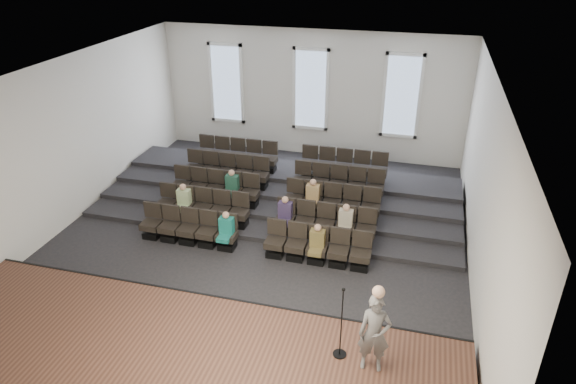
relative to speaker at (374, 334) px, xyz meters
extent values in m
plane|color=black|center=(-3.88, 4.58, -1.35)|extent=(14.00, 14.00, 0.00)
cube|color=white|center=(-3.88, 4.58, 3.66)|extent=(12.00, 14.00, 0.02)
cube|color=silver|center=(-3.88, 11.60, 1.15)|extent=(12.00, 0.04, 5.00)
cube|color=silver|center=(-3.88, -2.44, 1.15)|extent=(12.00, 0.04, 5.00)
cube|color=silver|center=(-9.90, 4.58, 1.15)|extent=(0.04, 14.00, 5.00)
cube|color=silver|center=(2.14, 4.58, 1.15)|extent=(0.04, 14.00, 5.00)
cube|color=#503122|center=(-3.88, -0.52, -1.10)|extent=(11.80, 3.60, 0.50)
cube|color=black|center=(-3.88, 1.25, -1.10)|extent=(11.80, 0.06, 0.52)
cube|color=black|center=(-3.88, 6.90, -1.28)|extent=(11.80, 4.80, 0.15)
cube|color=black|center=(-3.88, 7.43, -1.20)|extent=(11.80, 3.75, 0.30)
cube|color=black|center=(-3.88, 7.95, -1.13)|extent=(11.80, 2.70, 0.45)
cube|color=black|center=(-3.88, 8.48, -1.05)|extent=(11.80, 1.65, 0.60)
cube|color=black|center=(-7.00, 3.98, -1.25)|extent=(0.47, 0.43, 0.20)
cube|color=black|center=(-7.00, 3.98, -0.94)|extent=(0.55, 0.50, 0.19)
cube|color=black|center=(-7.00, 4.19, -0.53)|extent=(0.55, 0.08, 0.50)
cube|color=black|center=(-6.40, 3.98, -1.25)|extent=(0.47, 0.43, 0.20)
cube|color=black|center=(-6.40, 3.98, -0.94)|extent=(0.55, 0.50, 0.19)
cube|color=black|center=(-6.40, 4.19, -0.53)|extent=(0.55, 0.08, 0.50)
cube|color=black|center=(-5.80, 3.98, -1.25)|extent=(0.47, 0.43, 0.20)
cube|color=black|center=(-5.80, 3.98, -0.94)|extent=(0.55, 0.50, 0.19)
cube|color=black|center=(-5.80, 4.19, -0.53)|extent=(0.55, 0.08, 0.50)
cube|color=black|center=(-5.20, 3.98, -1.25)|extent=(0.47, 0.43, 0.20)
cube|color=black|center=(-5.20, 3.98, -0.94)|extent=(0.55, 0.50, 0.19)
cube|color=black|center=(-5.20, 4.19, -0.53)|extent=(0.55, 0.08, 0.50)
cube|color=black|center=(-4.60, 3.98, -1.25)|extent=(0.47, 0.43, 0.20)
cube|color=black|center=(-4.60, 3.98, -0.94)|extent=(0.55, 0.50, 0.19)
cube|color=black|center=(-4.60, 4.19, -0.53)|extent=(0.55, 0.08, 0.50)
cube|color=black|center=(-3.15, 3.98, -1.25)|extent=(0.47, 0.43, 0.20)
cube|color=black|center=(-3.15, 3.98, -0.94)|extent=(0.55, 0.50, 0.19)
cube|color=black|center=(-3.15, 4.19, -0.53)|extent=(0.55, 0.08, 0.50)
cube|color=black|center=(-2.55, 3.98, -1.25)|extent=(0.47, 0.43, 0.20)
cube|color=black|center=(-2.55, 3.98, -0.94)|extent=(0.55, 0.50, 0.19)
cube|color=black|center=(-2.55, 4.19, -0.53)|extent=(0.55, 0.08, 0.50)
cube|color=black|center=(-1.95, 3.98, -1.25)|extent=(0.47, 0.43, 0.20)
cube|color=black|center=(-1.95, 3.98, -0.94)|extent=(0.55, 0.50, 0.19)
cube|color=black|center=(-1.95, 4.19, -0.53)|extent=(0.55, 0.08, 0.50)
cube|color=black|center=(-1.35, 3.98, -1.25)|extent=(0.47, 0.43, 0.20)
cube|color=black|center=(-1.35, 3.98, -0.94)|extent=(0.55, 0.50, 0.19)
cube|color=black|center=(-1.35, 4.19, -0.53)|extent=(0.55, 0.08, 0.50)
cube|color=black|center=(-0.75, 3.98, -1.25)|extent=(0.47, 0.43, 0.20)
cube|color=black|center=(-0.75, 3.98, -0.94)|extent=(0.55, 0.50, 0.19)
cube|color=black|center=(-0.75, 4.19, -0.53)|extent=(0.55, 0.08, 0.50)
cube|color=black|center=(-7.00, 5.03, -1.10)|extent=(0.47, 0.43, 0.20)
cube|color=black|center=(-7.00, 5.03, -0.79)|extent=(0.55, 0.50, 0.19)
cube|color=black|center=(-7.00, 5.24, -0.38)|extent=(0.55, 0.08, 0.50)
cube|color=black|center=(-6.40, 5.03, -1.10)|extent=(0.47, 0.43, 0.20)
cube|color=black|center=(-6.40, 5.03, -0.79)|extent=(0.55, 0.50, 0.19)
cube|color=black|center=(-6.40, 5.24, -0.38)|extent=(0.55, 0.08, 0.50)
cube|color=black|center=(-5.80, 5.03, -1.10)|extent=(0.47, 0.43, 0.20)
cube|color=black|center=(-5.80, 5.03, -0.79)|extent=(0.55, 0.50, 0.19)
cube|color=black|center=(-5.80, 5.24, -0.38)|extent=(0.55, 0.08, 0.50)
cube|color=black|center=(-5.20, 5.03, -1.10)|extent=(0.47, 0.43, 0.20)
cube|color=black|center=(-5.20, 5.03, -0.79)|extent=(0.55, 0.50, 0.19)
cube|color=black|center=(-5.20, 5.24, -0.38)|extent=(0.55, 0.08, 0.50)
cube|color=black|center=(-4.60, 5.03, -1.10)|extent=(0.47, 0.43, 0.20)
cube|color=black|center=(-4.60, 5.03, -0.79)|extent=(0.55, 0.50, 0.19)
cube|color=black|center=(-4.60, 5.24, -0.38)|extent=(0.55, 0.08, 0.50)
cube|color=black|center=(-3.15, 5.03, -1.10)|extent=(0.47, 0.43, 0.20)
cube|color=black|center=(-3.15, 5.03, -0.79)|extent=(0.55, 0.50, 0.19)
cube|color=black|center=(-3.15, 5.24, -0.38)|extent=(0.55, 0.08, 0.50)
cube|color=black|center=(-2.55, 5.03, -1.10)|extent=(0.47, 0.43, 0.20)
cube|color=black|center=(-2.55, 5.03, -0.79)|extent=(0.55, 0.50, 0.19)
cube|color=black|center=(-2.55, 5.24, -0.38)|extent=(0.55, 0.08, 0.50)
cube|color=black|center=(-1.95, 5.03, -1.10)|extent=(0.47, 0.43, 0.20)
cube|color=black|center=(-1.95, 5.03, -0.79)|extent=(0.55, 0.50, 0.19)
cube|color=black|center=(-1.95, 5.24, -0.38)|extent=(0.55, 0.08, 0.50)
cube|color=black|center=(-1.35, 5.03, -1.10)|extent=(0.47, 0.43, 0.20)
cube|color=black|center=(-1.35, 5.03, -0.79)|extent=(0.55, 0.50, 0.19)
cube|color=black|center=(-1.35, 5.24, -0.38)|extent=(0.55, 0.08, 0.50)
cube|color=black|center=(-0.75, 5.03, -1.10)|extent=(0.47, 0.43, 0.20)
cube|color=black|center=(-0.75, 5.03, -0.79)|extent=(0.55, 0.50, 0.19)
cube|color=black|center=(-0.75, 5.24, -0.38)|extent=(0.55, 0.08, 0.50)
cube|color=black|center=(-7.00, 6.08, -0.95)|extent=(0.47, 0.42, 0.20)
cube|color=black|center=(-7.00, 6.08, -0.64)|extent=(0.55, 0.50, 0.19)
cube|color=black|center=(-7.00, 6.29, -0.23)|extent=(0.55, 0.08, 0.50)
cube|color=black|center=(-6.40, 6.08, -0.95)|extent=(0.47, 0.42, 0.20)
cube|color=black|center=(-6.40, 6.08, -0.64)|extent=(0.55, 0.50, 0.19)
cube|color=black|center=(-6.40, 6.29, -0.23)|extent=(0.55, 0.08, 0.50)
cube|color=black|center=(-5.80, 6.08, -0.95)|extent=(0.47, 0.42, 0.20)
cube|color=black|center=(-5.80, 6.08, -0.64)|extent=(0.55, 0.50, 0.19)
cube|color=black|center=(-5.80, 6.29, -0.23)|extent=(0.55, 0.08, 0.50)
cube|color=black|center=(-5.20, 6.08, -0.95)|extent=(0.47, 0.42, 0.20)
cube|color=black|center=(-5.20, 6.08, -0.64)|extent=(0.55, 0.50, 0.19)
cube|color=black|center=(-5.20, 6.29, -0.23)|extent=(0.55, 0.08, 0.50)
cube|color=black|center=(-4.60, 6.08, -0.95)|extent=(0.47, 0.42, 0.20)
cube|color=black|center=(-4.60, 6.08, -0.64)|extent=(0.55, 0.50, 0.19)
cube|color=black|center=(-4.60, 6.29, -0.23)|extent=(0.55, 0.08, 0.50)
cube|color=black|center=(-3.15, 6.08, -0.95)|extent=(0.47, 0.42, 0.20)
cube|color=black|center=(-3.15, 6.08, -0.64)|extent=(0.55, 0.50, 0.19)
cube|color=black|center=(-3.15, 6.29, -0.23)|extent=(0.55, 0.08, 0.50)
cube|color=black|center=(-2.55, 6.08, -0.95)|extent=(0.47, 0.42, 0.20)
cube|color=black|center=(-2.55, 6.08, -0.64)|extent=(0.55, 0.50, 0.19)
cube|color=black|center=(-2.55, 6.29, -0.23)|extent=(0.55, 0.08, 0.50)
cube|color=black|center=(-1.95, 6.08, -0.95)|extent=(0.47, 0.42, 0.20)
cube|color=black|center=(-1.95, 6.08, -0.64)|extent=(0.55, 0.50, 0.19)
cube|color=black|center=(-1.95, 6.29, -0.23)|extent=(0.55, 0.08, 0.50)
cube|color=black|center=(-1.35, 6.08, -0.95)|extent=(0.47, 0.42, 0.20)
cube|color=black|center=(-1.35, 6.08, -0.64)|extent=(0.55, 0.50, 0.19)
cube|color=black|center=(-1.35, 6.29, -0.23)|extent=(0.55, 0.08, 0.50)
cube|color=black|center=(-0.75, 6.08, -0.95)|extent=(0.47, 0.42, 0.20)
cube|color=black|center=(-0.75, 6.08, -0.64)|extent=(0.55, 0.50, 0.19)
cube|color=black|center=(-0.75, 6.29, -0.23)|extent=(0.55, 0.08, 0.50)
cube|color=black|center=(-7.00, 7.13, -0.80)|extent=(0.47, 0.42, 0.20)
cube|color=black|center=(-7.00, 7.13, -0.49)|extent=(0.55, 0.50, 0.19)
cube|color=black|center=(-7.00, 7.34, -0.08)|extent=(0.55, 0.08, 0.50)
cube|color=black|center=(-6.40, 7.13, -0.80)|extent=(0.47, 0.42, 0.20)
cube|color=black|center=(-6.40, 7.13, -0.49)|extent=(0.55, 0.50, 0.19)
cube|color=black|center=(-6.40, 7.34, -0.08)|extent=(0.55, 0.08, 0.50)
cube|color=black|center=(-5.80, 7.13, -0.80)|extent=(0.47, 0.42, 0.20)
cube|color=black|center=(-5.80, 7.13, -0.49)|extent=(0.55, 0.50, 0.19)
cube|color=black|center=(-5.80, 7.34, -0.08)|extent=(0.55, 0.08, 0.50)
cube|color=black|center=(-5.20, 7.13, -0.80)|extent=(0.47, 0.42, 0.20)
cube|color=black|center=(-5.20, 7.13, -0.49)|extent=(0.55, 0.50, 0.19)
cube|color=black|center=(-5.20, 7.34, -0.08)|extent=(0.55, 0.08, 0.50)
cube|color=black|center=(-4.60, 7.13, -0.80)|extent=(0.47, 0.42, 0.20)
cube|color=black|center=(-4.60, 7.13, -0.49)|extent=(0.55, 0.50, 0.19)
cube|color=black|center=(-4.60, 7.34, -0.08)|extent=(0.55, 0.08, 0.50)
cube|color=black|center=(-3.15, 7.13, -0.80)|extent=(0.47, 0.42, 0.20)
cube|color=black|center=(-3.15, 7.13, -0.49)|extent=(0.55, 0.50, 0.19)
cube|color=black|center=(-3.15, 7.34, -0.08)|extent=(0.55, 0.08, 0.50)
cube|color=black|center=(-2.55, 7.13, -0.80)|extent=(0.47, 0.42, 0.20)
cube|color=black|center=(-2.55, 7.13, -0.49)|extent=(0.55, 0.50, 0.19)
cube|color=black|center=(-2.55, 7.34, -0.08)|extent=(0.55, 0.08, 0.50)
cube|color=black|center=(-1.95, 7.13, -0.80)|extent=(0.47, 0.42, 0.20)
cube|color=black|center=(-1.95, 7.13, -0.49)|extent=(0.55, 0.50, 0.19)
cube|color=black|center=(-1.95, 7.34, -0.08)|extent=(0.55, 0.08, 0.50)
cube|color=black|center=(-1.35, 7.13, -0.80)|extent=(0.47, 0.42, 0.20)
cube|color=black|center=(-1.35, 7.13, -0.49)|extent=(0.55, 0.50, 0.19)
cube|color=black|center=(-1.35, 7.34, -0.08)|extent=(0.55, 0.08, 0.50)
cube|color=black|center=(-0.75, 7.13, -0.80)|extent=(0.47, 0.42, 0.20)
cube|color=black|center=(-0.75, 7.13, -0.49)|extent=(0.55, 0.50, 0.19)
cube|color=black|center=(-0.75, 7.34, -0.08)|extent=(0.55, 0.08, 0.50)
cube|color=black|center=(-7.00, 8.18, -0.65)|extent=(0.47, 0.42, 0.20)
cube|color=black|center=(-7.00, 8.18, -0.34)|extent=(0.55, 0.50, 0.19)
cube|color=black|center=(-7.00, 8.39, 0.07)|extent=(0.55, 0.08, 0.50)
cube|color=black|center=(-6.40, 8.18, -0.65)|extent=(0.47, 0.42, 0.20)
cube|color=black|center=(-6.40, 8.18, -0.34)|extent=(0.55, 0.50, 0.19)
cube|color=black|center=(-6.40, 8.39, 0.07)|extent=(0.55, 0.08, 0.50)
cube|color=black|center=(-5.80, 8.18, -0.65)|extent=(0.47, 0.42, 0.20)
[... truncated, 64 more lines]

